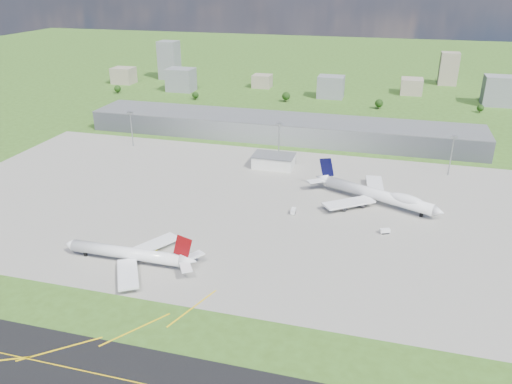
% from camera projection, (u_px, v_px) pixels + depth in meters
% --- Properties ---
extents(ground, '(1400.00, 1400.00, 0.00)m').
position_uv_depth(ground, '(276.00, 143.00, 375.09)').
color(ground, '#39591C').
rests_on(ground, ground).
extents(apron, '(360.00, 190.00, 0.08)m').
position_uv_depth(apron, '(248.00, 204.00, 275.51)').
color(apron, gray).
rests_on(apron, ground).
extents(terminal, '(300.00, 42.00, 15.00)m').
position_uv_depth(terminal, '(280.00, 128.00, 385.32)').
color(terminal, gray).
rests_on(terminal, ground).
extents(ops_building, '(26.00, 16.00, 8.00)m').
position_uv_depth(ops_building, '(274.00, 161.00, 326.92)').
color(ops_building, silver).
rests_on(ops_building, ground).
extents(mast_west, '(3.50, 2.00, 25.90)m').
position_uv_depth(mast_west, '(131.00, 123.00, 361.02)').
color(mast_west, gray).
rests_on(mast_west, ground).
extents(mast_center, '(3.50, 2.00, 25.90)m').
position_uv_depth(mast_center, '(279.00, 135.00, 334.64)').
color(mast_center, gray).
rests_on(mast_center, ground).
extents(mast_east, '(3.50, 2.00, 25.90)m').
position_uv_depth(mast_east, '(452.00, 149.00, 308.27)').
color(mast_east, gray).
rests_on(mast_east, ground).
extents(airliner_red_twin, '(63.53, 49.67, 17.48)m').
position_uv_depth(airliner_red_twin, '(131.00, 254.00, 217.98)').
color(airliner_red_twin, white).
rests_on(airliner_red_twin, ground).
extents(airliner_blue_quad, '(72.44, 55.02, 19.99)m').
position_uv_depth(airliner_blue_quad, '(378.00, 195.00, 273.80)').
color(airliner_blue_quad, white).
rests_on(airliner_blue_quad, ground).
extents(tug_yellow, '(4.44, 3.69, 1.89)m').
position_uv_depth(tug_yellow, '(153.00, 252.00, 227.09)').
color(tug_yellow, yellow).
rests_on(tug_yellow, ground).
extents(van_white_near, '(2.58, 5.29, 2.64)m').
position_uv_depth(van_white_near, '(293.00, 211.00, 264.53)').
color(van_white_near, white).
rests_on(van_white_near, ground).
extents(van_white_far, '(5.22, 3.92, 2.45)m').
position_uv_depth(van_white_far, '(385.00, 231.00, 244.35)').
color(van_white_far, white).
rests_on(van_white_far, ground).
extents(bldg_far_w, '(24.00, 20.00, 18.00)m').
position_uv_depth(bldg_far_w, '(124.00, 75.00, 574.38)').
color(bldg_far_w, gray).
rests_on(bldg_far_w, ground).
extents(bldg_w, '(28.00, 22.00, 24.00)m').
position_uv_depth(bldg_w, '(181.00, 80.00, 536.32)').
color(bldg_w, slate).
rests_on(bldg_w, ground).
extents(bldg_cw, '(20.00, 18.00, 14.00)m').
position_uv_depth(bldg_cw, '(262.00, 81.00, 554.48)').
color(bldg_cw, gray).
rests_on(bldg_cw, ground).
extents(bldg_c, '(26.00, 20.00, 22.00)m').
position_uv_depth(bldg_c, '(331.00, 87.00, 507.19)').
color(bldg_c, slate).
rests_on(bldg_c, ground).
extents(bldg_ce, '(22.00, 24.00, 16.00)m').
position_uv_depth(bldg_ce, '(412.00, 86.00, 524.55)').
color(bldg_ce, gray).
rests_on(bldg_ce, ground).
extents(bldg_e, '(30.00, 22.00, 28.00)m').
position_uv_depth(bldg_e, '(500.00, 91.00, 476.45)').
color(bldg_e, slate).
rests_on(bldg_e, ground).
extents(bldg_tall_w, '(22.00, 20.00, 44.00)m').
position_uv_depth(bldg_tall_w, '(169.00, 60.00, 594.88)').
color(bldg_tall_w, slate).
rests_on(bldg_tall_w, ground).
extents(bldg_tall_e, '(20.00, 18.00, 36.00)m').
position_uv_depth(bldg_tall_e, '(449.00, 69.00, 563.92)').
color(bldg_tall_e, gray).
rests_on(bldg_tall_e, ground).
extents(tree_far_w, '(7.20, 7.20, 8.80)m').
position_uv_depth(tree_far_w, '(118.00, 89.00, 526.96)').
color(tree_far_w, '#382314').
rests_on(tree_far_w, ground).
extents(tree_w, '(6.75, 6.75, 8.25)m').
position_uv_depth(tree_w, '(195.00, 95.00, 501.09)').
color(tree_w, '#382314').
rests_on(tree_w, ground).
extents(tree_c, '(8.10, 8.10, 9.90)m').
position_uv_depth(tree_c, '(286.00, 96.00, 492.36)').
color(tree_c, '#382314').
rests_on(tree_c, ground).
extents(tree_e, '(7.65, 7.65, 9.35)m').
position_uv_depth(tree_e, '(379.00, 103.00, 466.50)').
color(tree_e, '#382314').
rests_on(tree_e, ground).
extents(tree_far_e, '(6.30, 6.30, 7.70)m').
position_uv_depth(tree_far_e, '(480.00, 108.00, 454.14)').
color(tree_far_e, '#382314').
rests_on(tree_far_e, ground).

